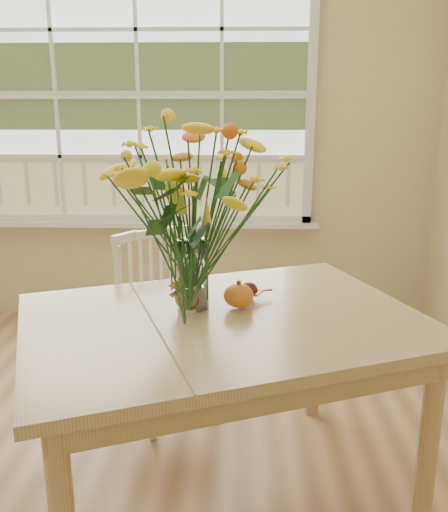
{
  "coord_description": "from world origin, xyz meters",
  "views": [
    {
      "loc": [
        0.68,
        -1.47,
        1.47
      ],
      "look_at": [
        0.62,
        0.36,
        0.97
      ],
      "focal_mm": 38.0,
      "sensor_mm": 36.0,
      "label": 1
    }
  ],
  "objects": [
    {
      "name": "wall_back",
      "position": [
        0.0,
        2.25,
        1.35
      ],
      "size": [
        4.0,
        0.02,
        2.7
      ],
      "primitive_type": "cube",
      "color": "#CDBF83",
      "rests_on": "floor"
    },
    {
      "name": "window",
      "position": [
        0.0,
        2.21,
        1.53
      ],
      "size": [
        2.42,
        0.12,
        1.74
      ],
      "color": "silver",
      "rests_on": "wall_back"
    },
    {
      "name": "dining_table",
      "position": [
        0.62,
        0.34,
        0.65
      ],
      "size": [
        1.66,
        1.43,
        0.75
      ],
      "rotation": [
        0.0,
        0.0,
        0.37
      ],
      "color": "tan",
      "rests_on": "floor"
    },
    {
      "name": "windsor_chair",
      "position": [
        0.3,
        0.98,
        0.5
      ],
      "size": [
        0.56,
        0.56,
        0.88
      ],
      "rotation": [
        0.0,
        0.0,
        0.66
      ],
      "color": "white",
      "rests_on": "floor"
    },
    {
      "name": "flower_vase",
      "position": [
        0.51,
        0.43,
        1.13
      ],
      "size": [
        0.54,
        0.54,
        0.64
      ],
      "color": "white",
      "rests_on": "dining_table"
    },
    {
      "name": "pumpkin",
      "position": [
        0.67,
        0.43,
        0.79
      ],
      "size": [
        0.11,
        0.11,
        0.09
      ],
      "primitive_type": "ellipsoid",
      "color": "orange",
      "rests_on": "dining_table"
    },
    {
      "name": "turkey_figurine",
      "position": [
        0.49,
        0.39,
        0.79
      ],
      "size": [
        0.1,
        0.09,
        0.11
      ],
      "rotation": [
        0.0,
        0.0,
        0.24
      ],
      "color": "#CCB78C",
      "rests_on": "dining_table"
    },
    {
      "name": "dark_gourd",
      "position": [
        0.71,
        0.53,
        0.78
      ],
      "size": [
        0.13,
        0.11,
        0.06
      ],
      "color": "#38160F",
      "rests_on": "dining_table"
    }
  ]
}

